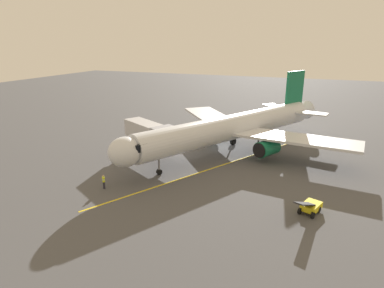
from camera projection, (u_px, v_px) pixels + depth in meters
ground_plane at (224, 147)px, 52.80m from camera, size 220.00×220.00×0.00m
apron_lead_in_line at (221, 166)px, 44.82m from camera, size 19.44×35.19×0.01m
airplane at (234, 127)px, 49.09m from camera, size 31.13×36.94×11.50m
jet_bridge at (152, 134)px, 46.25m from camera, size 10.89×7.54×5.40m
ground_crew_marshaller at (104, 182)px, 37.61m from camera, size 0.46×0.46×1.71m
belt_loader_near_nose at (310, 206)px, 32.36m from camera, size 2.71×4.71×2.32m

